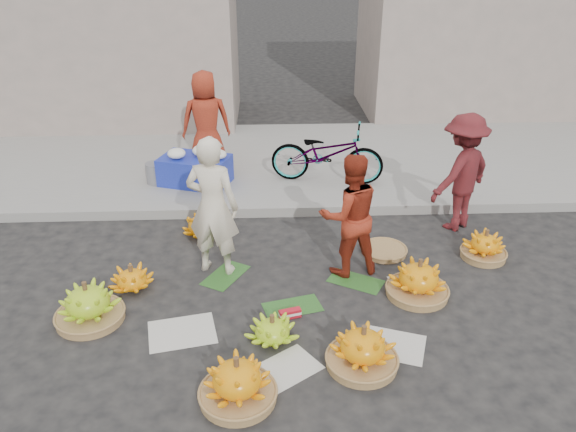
{
  "coord_description": "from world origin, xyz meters",
  "views": [
    {
      "loc": [
        -0.37,
        -5.43,
        3.8
      ],
      "look_at": [
        -0.11,
        0.72,
        0.7
      ],
      "focal_mm": 35.0,
      "sensor_mm": 36.0,
      "label": 1
    }
  ],
  "objects_px": {
    "banana_bunch_0": "(88,304)",
    "flower_table": "(195,168)",
    "banana_bunch_4": "(418,280)",
    "bicycle": "(327,154)",
    "vendor_cream": "(213,207)"
  },
  "relations": [
    {
      "from": "banana_bunch_0",
      "to": "banana_bunch_4",
      "type": "bearing_deg",
      "value": 4.99
    },
    {
      "from": "banana_bunch_0",
      "to": "bicycle",
      "type": "bearing_deg",
      "value": 49.68
    },
    {
      "from": "banana_bunch_0",
      "to": "bicycle",
      "type": "distance_m",
      "value": 4.59
    },
    {
      "from": "vendor_cream",
      "to": "bicycle",
      "type": "bearing_deg",
      "value": -107.03
    },
    {
      "from": "banana_bunch_4",
      "to": "flower_table",
      "type": "height_order",
      "value": "flower_table"
    },
    {
      "from": "banana_bunch_4",
      "to": "flower_table",
      "type": "distance_m",
      "value": 4.3
    },
    {
      "from": "banana_bunch_0",
      "to": "flower_table",
      "type": "xyz_separation_m",
      "value": [
        0.81,
        3.5,
        0.16
      ]
    },
    {
      "from": "banana_bunch_0",
      "to": "flower_table",
      "type": "relative_size",
      "value": 0.68
    },
    {
      "from": "banana_bunch_4",
      "to": "flower_table",
      "type": "bearing_deg",
      "value": 132.38
    },
    {
      "from": "flower_table",
      "to": "bicycle",
      "type": "xyz_separation_m",
      "value": [
        2.15,
        -0.01,
        0.22
      ]
    },
    {
      "from": "flower_table",
      "to": "banana_bunch_4",
      "type": "bearing_deg",
      "value": -28.74
    },
    {
      "from": "vendor_cream",
      "to": "flower_table",
      "type": "height_order",
      "value": "vendor_cream"
    },
    {
      "from": "vendor_cream",
      "to": "bicycle",
      "type": "distance_m",
      "value": 3.01
    },
    {
      "from": "bicycle",
      "to": "vendor_cream",
      "type": "bearing_deg",
      "value": 158.02
    },
    {
      "from": "banana_bunch_0",
      "to": "vendor_cream",
      "type": "bearing_deg",
      "value": 36.88
    }
  ]
}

